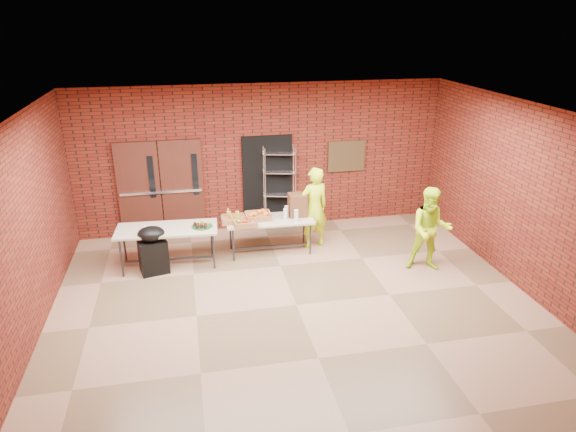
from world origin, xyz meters
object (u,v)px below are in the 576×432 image
at_px(wire_rack, 280,188).
at_px(table_right, 270,222).
at_px(coffee_dispenser, 297,205).
at_px(volunteer_woman, 314,208).
at_px(volunteer_man, 430,229).
at_px(table_left, 167,231).
at_px(covered_grill, 153,250).

relative_size(wire_rack, table_right, 1.07).
height_order(coffee_dispenser, volunteer_woman, volunteer_woman).
height_order(coffee_dispenser, volunteer_man, volunteer_man).
height_order(wire_rack, table_left, wire_rack).
xyz_separation_m(wire_rack, volunteer_man, (2.37, -2.52, -0.14)).
relative_size(wire_rack, coffee_dispenser, 4.08).
bearing_deg(volunteer_man, table_left, -175.02).
distance_m(table_left, volunteer_woman, 2.95).
distance_m(table_left, table_right, 2.02).
distance_m(wire_rack, table_left, 2.82).
bearing_deg(coffee_dispenser, volunteer_woman, -0.38).
xyz_separation_m(table_right, volunteer_woman, (0.93, 0.08, 0.20)).
distance_m(table_left, covered_grill, 0.43).
bearing_deg(table_left, table_right, 9.24).
relative_size(coffee_dispenser, volunteer_woman, 0.27).
height_order(volunteer_woman, volunteer_man, volunteer_woman).
bearing_deg(coffee_dispenser, covered_grill, -169.99).
xyz_separation_m(table_right, volunteer_man, (2.80, -1.33, 0.15)).
distance_m(table_right, covered_grill, 2.33).
bearing_deg(coffee_dispenser, wire_rack, 97.92).
xyz_separation_m(coffee_dispenser, volunteer_man, (2.22, -1.41, -0.14)).
bearing_deg(coffee_dispenser, volunteer_man, -32.46).
distance_m(wire_rack, volunteer_man, 3.47).
bearing_deg(volunteer_man, covered_grill, -171.94).
relative_size(table_right, covered_grill, 1.92).
height_order(table_left, coffee_dispenser, coffee_dispenser).
distance_m(table_right, coffee_dispenser, 0.66).
bearing_deg(covered_grill, table_right, -2.41).
relative_size(coffee_dispenser, covered_grill, 0.50).
distance_m(covered_grill, volunteer_woman, 3.27).
bearing_deg(table_left, volunteer_man, -9.82).
relative_size(table_left, covered_grill, 2.10).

